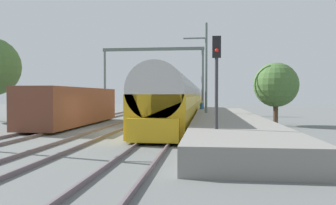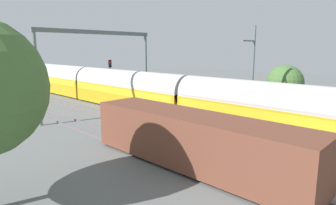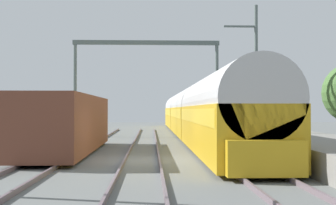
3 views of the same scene
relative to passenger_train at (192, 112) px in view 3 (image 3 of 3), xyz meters
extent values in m
plane|color=slate|center=(-3.81, -18.46, -1.97)|extent=(120.00, 120.00, 0.00)
cube|color=#66575D|center=(-8.34, -18.46, -1.89)|extent=(0.08, 60.00, 0.16)
cube|color=#66575D|center=(-6.90, -18.46, -1.89)|extent=(0.08, 60.00, 0.16)
cube|color=#66575D|center=(-4.53, -18.46, -1.89)|extent=(0.08, 60.00, 0.16)
cube|color=#66575D|center=(-3.09, -18.46, -1.89)|extent=(0.08, 60.00, 0.16)
cube|color=#66575D|center=(-0.72, -18.46, -1.89)|extent=(0.08, 60.00, 0.16)
cube|color=#66575D|center=(0.72, -18.46, -1.89)|extent=(0.08, 60.00, 0.16)
cube|color=gray|center=(3.82, -16.46, -1.52)|extent=(4.40, 28.00, 0.90)
cube|color=gold|center=(0.00, -16.31, -0.71)|extent=(2.90, 16.00, 2.20)
cube|color=gold|center=(0.00, -16.31, -0.08)|extent=(2.93, 15.36, 0.64)
cylinder|color=#B5B5B5|center=(0.00, -16.31, 0.59)|extent=(2.84, 16.00, 2.84)
cube|color=gold|center=(0.00, 0.04, -0.71)|extent=(2.90, 16.00, 2.20)
cube|color=gold|center=(0.00, 0.04, -0.08)|extent=(2.93, 15.36, 0.64)
cylinder|color=#B5B5B5|center=(0.00, 0.04, 0.59)|extent=(2.84, 16.00, 2.84)
cube|color=gold|center=(0.00, 16.39, -0.71)|extent=(2.90, 16.00, 2.20)
cube|color=gold|center=(0.00, 16.39, -0.08)|extent=(2.93, 15.36, 0.64)
cylinder|color=#B5B5B5|center=(0.00, 16.39, 0.59)|extent=(2.84, 16.00, 2.84)
cube|color=gold|center=(0.00, -24.56, -1.26)|extent=(2.40, 0.50, 1.10)
cube|color=brown|center=(-7.62, -15.01, -0.46)|extent=(2.80, 13.00, 2.70)
cube|color=black|center=(-7.62, -15.01, -1.76)|extent=(2.52, 11.96, 0.10)
cylinder|color=#2A2A2A|center=(1.99, -6.01, -1.55)|extent=(0.24, 0.24, 0.85)
cube|color=#285684|center=(1.99, -6.01, -0.80)|extent=(0.40, 0.47, 0.64)
sphere|color=tan|center=(1.99, -6.01, -0.36)|extent=(0.24, 0.24, 0.24)
cylinder|color=#2D2D33|center=(1.92, 5.89, 0.00)|extent=(0.14, 0.14, 3.95)
cube|color=black|center=(1.92, 5.89, 2.43)|extent=(0.36, 0.20, 0.90)
sphere|color=red|center=(1.92, 5.77, 2.54)|extent=(0.16, 0.16, 0.16)
cylinder|color=#566361|center=(-9.62, -0.59, 1.78)|extent=(0.28, 0.28, 7.50)
cylinder|color=#566361|center=(2.00, -0.59, 1.78)|extent=(0.28, 0.28, 7.50)
cube|color=#566361|center=(-3.81, -0.59, 5.71)|extent=(12.02, 0.24, 0.36)
cylinder|color=#566361|center=(2.40, -12.94, 2.03)|extent=(0.20, 0.20, 8.00)
cube|color=#566361|center=(1.50, -12.94, 4.83)|extent=(1.80, 0.10, 0.10)
camera|label=1|loc=(2.41, -39.74, 0.36)|focal=36.10mm
camera|label=2|loc=(-19.18, -24.27, 4.25)|focal=31.25mm
camera|label=3|loc=(-3.46, -38.18, 0.19)|focal=49.09mm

